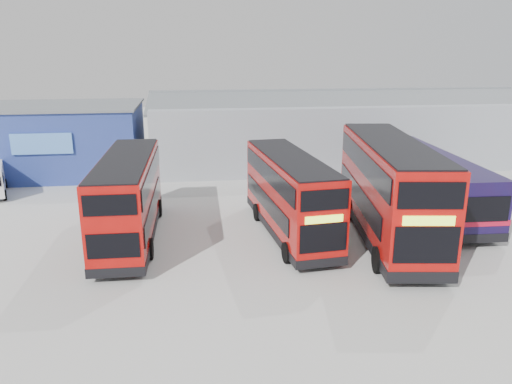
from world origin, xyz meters
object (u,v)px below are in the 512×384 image
at_px(maintenance_shed, 336,128).
at_px(double_decker_left, 129,200).
at_px(office_block, 58,139).
at_px(double_decker_centre, 290,196).
at_px(single_decker_blue, 428,183).
at_px(double_decker_right, 389,191).

xyz_separation_m(maintenance_shed, double_decker_left, (-15.24, -16.69, -0.52)).
distance_m(office_block, double_decker_centre, 21.01).
bearing_deg(double_decker_centre, maintenance_shed, 61.15).
height_order(maintenance_shed, double_decker_left, maintenance_shed).
height_order(office_block, double_decker_centre, office_block).
xyz_separation_m(maintenance_shed, single_decker_blue, (1.42, -14.16, -0.96)).
height_order(office_block, double_decker_left, office_block).
bearing_deg(double_decker_left, double_decker_right, 174.49).
xyz_separation_m(office_block, double_decker_right, (19.42, -16.11, -0.14)).
xyz_separation_m(office_block, single_decker_blue, (23.42, -12.15, -0.94)).
bearing_deg(office_block, maintenance_shed, 5.21).
distance_m(double_decker_left, single_decker_blue, 16.85).
height_order(office_block, maintenance_shed, maintenance_shed).
bearing_deg(single_decker_blue, double_decker_centre, 20.18).
relative_size(maintenance_shed, single_decker_blue, 2.48).
xyz_separation_m(office_block, double_decker_centre, (14.71, -15.00, -0.55)).
xyz_separation_m(maintenance_shed, double_decker_right, (-2.58, -18.11, -0.16)).
relative_size(maintenance_shed, double_decker_right, 2.57).
bearing_deg(double_decker_centre, single_decker_blue, 12.44).
xyz_separation_m(double_decker_right, single_decker_blue, (4.00, 3.95, -0.80)).
height_order(double_decker_left, single_decker_blue, double_decker_left).
height_order(maintenance_shed, single_decker_blue, maintenance_shed).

